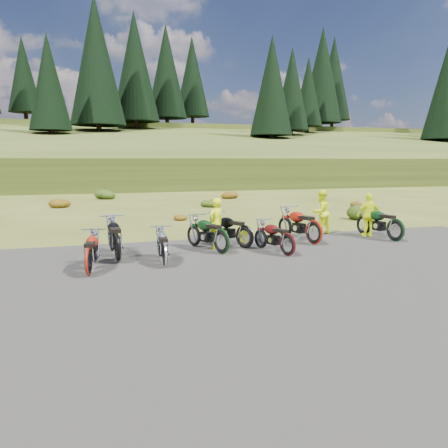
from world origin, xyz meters
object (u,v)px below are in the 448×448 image
object	(u,v)px
motorcycle_0	(118,263)
person_middle	(216,224)
motorcycle_7	(395,242)
motorcycle_3	(165,268)

from	to	relation	value
motorcycle_0	person_middle	size ratio (longest dim) A/B	1.40
motorcycle_0	motorcycle_7	world-z (taller)	motorcycle_0
motorcycle_0	motorcycle_3	size ratio (longest dim) A/B	1.23
motorcycle_7	motorcycle_3	bearing A→B (deg)	88.94
motorcycle_0	person_middle	distance (m)	3.38
motorcycle_0	motorcycle_3	world-z (taller)	motorcycle_0
motorcycle_3	person_middle	bearing A→B (deg)	-42.07
motorcycle_3	motorcycle_7	xyz separation A→B (m)	(8.28, 1.36, 0.00)
motorcycle_0	motorcycle_7	xyz separation A→B (m)	(9.44, 0.42, 0.00)
motorcycle_3	person_middle	distance (m)	2.88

